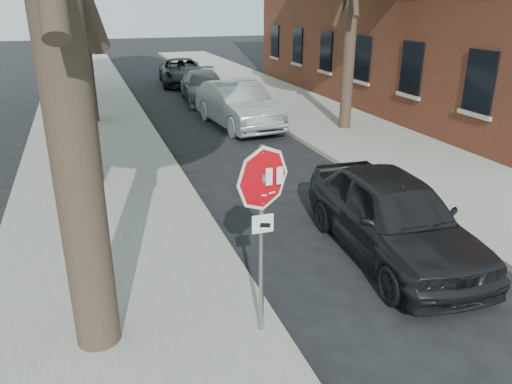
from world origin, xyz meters
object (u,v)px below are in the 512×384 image
stop_sign (262,206)px  car_b (238,105)px  car_c (204,86)px  car_a (393,215)px  car_d (182,72)px

stop_sign → car_b: 12.31m
stop_sign → car_c: bearing=79.0°
stop_sign → car_c: 17.41m
stop_sign → car_b: stop_sign is taller
stop_sign → car_a: size_ratio=0.58×
car_a → car_b: size_ratio=0.92×
stop_sign → car_c: (3.30, 17.05, -1.28)m
car_c → car_d: 5.10m
car_b → car_c: bearing=84.8°
car_c → car_d: size_ratio=0.93×
stop_sign → car_a: stop_sign is taller
stop_sign → car_d: (3.30, 22.14, -1.26)m
car_c → car_d: car_d is taller
car_d → stop_sign: bearing=-92.8°
stop_sign → car_c: size_ratio=0.56×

